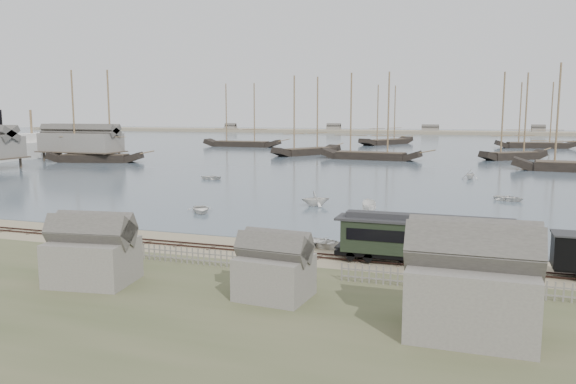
% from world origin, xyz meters
% --- Properties ---
extents(ground, '(600.00, 600.00, 0.00)m').
position_xyz_m(ground, '(0.00, 0.00, 0.00)').
color(ground, tan).
rests_on(ground, ground).
extents(harbor_water, '(600.00, 336.00, 0.06)m').
position_xyz_m(harbor_water, '(0.00, 170.00, 0.03)').
color(harbor_water, '#485767').
rests_on(harbor_water, ground).
extents(rail_track, '(120.00, 1.80, 0.16)m').
position_xyz_m(rail_track, '(0.00, -2.00, 0.04)').
color(rail_track, '#34211C').
rests_on(rail_track, ground).
extents(picket_fence_west, '(19.00, 0.10, 1.20)m').
position_xyz_m(picket_fence_west, '(-6.50, -7.00, 0.00)').
color(picket_fence_west, slate).
rests_on(picket_fence_west, ground).
extents(picket_fence_east, '(15.00, 0.10, 1.20)m').
position_xyz_m(picket_fence_east, '(12.50, -7.50, 0.00)').
color(picket_fence_east, slate).
rests_on(picket_fence_east, ground).
extents(shed_left, '(5.00, 4.00, 4.10)m').
position_xyz_m(shed_left, '(-10.00, -13.00, 0.00)').
color(shed_left, slate).
rests_on(shed_left, ground).
extents(shed_mid, '(4.00, 3.50, 3.60)m').
position_xyz_m(shed_mid, '(2.00, -12.00, 0.00)').
color(shed_mid, slate).
rests_on(shed_mid, ground).
extents(shed_right, '(6.00, 5.00, 5.10)m').
position_xyz_m(shed_right, '(13.00, -14.00, 0.00)').
color(shed_right, slate).
rests_on(shed_right, ground).
extents(far_spit, '(500.00, 20.00, 1.80)m').
position_xyz_m(far_spit, '(0.00, 250.00, 0.00)').
color(far_spit, tan).
rests_on(far_spit, ground).
extents(passenger_coach, '(13.04, 2.51, 3.17)m').
position_xyz_m(passenger_coach, '(9.90, -2.00, 2.01)').
color(passenger_coach, black).
rests_on(passenger_coach, ground).
extents(beached_dinghy, '(3.85, 4.53, 0.80)m').
position_xyz_m(beached_dinghy, '(1.51, 1.03, 0.40)').
color(beached_dinghy, white).
rests_on(beached_dinghy, ground).
extents(rowboat_0, '(4.58, 4.28, 0.77)m').
position_xyz_m(rowboat_0, '(-15.19, 11.73, 0.45)').
color(rowboat_0, white).
rests_on(rowboat_0, harbor_water).
extents(rowboat_1, '(4.12, 4.28, 1.74)m').
position_xyz_m(rowboat_1, '(-4.59, 19.97, 0.93)').
color(rowboat_1, white).
rests_on(rowboat_1, harbor_water).
extents(rowboat_2, '(4.12, 2.23, 1.51)m').
position_xyz_m(rowboat_2, '(2.35, 16.17, 0.81)').
color(rowboat_2, white).
rests_on(rowboat_2, harbor_water).
extents(rowboat_3, '(3.59, 4.18, 0.73)m').
position_xyz_m(rowboat_3, '(16.90, 31.27, 0.42)').
color(rowboat_3, white).
rests_on(rowboat_3, harbor_water).
extents(rowboat_6, '(3.02, 3.94, 0.76)m').
position_xyz_m(rowboat_6, '(-27.96, 39.62, 0.44)').
color(rowboat_6, white).
rests_on(rowboat_6, harbor_water).
extents(rowboat_7, '(3.43, 3.11, 1.56)m').
position_xyz_m(rowboat_7, '(12.05, 53.63, 0.84)').
color(rowboat_7, white).
rests_on(rowboat_7, harbor_water).
extents(schooner_0, '(21.05, 10.01, 20.00)m').
position_xyz_m(schooner_0, '(-66.17, 60.39, 10.06)').
color(schooner_0, black).
rests_on(schooner_0, harbor_water).
extents(schooner_1, '(14.70, 20.44, 20.00)m').
position_xyz_m(schooner_1, '(-28.39, 95.66, 10.06)').
color(schooner_1, black).
rests_on(schooner_1, harbor_water).
extents(schooner_2, '(23.43, 7.64, 20.00)m').
position_xyz_m(schooner_2, '(-10.38, 86.65, 10.06)').
color(schooner_2, black).
rests_on(schooner_2, harbor_water).
extents(schooner_3, '(15.84, 13.88, 20.00)m').
position_xyz_m(schooner_3, '(20.89, 96.96, 10.06)').
color(schooner_3, black).
rests_on(schooner_3, harbor_water).
extents(schooner_6, '(24.95, 5.99, 20.00)m').
position_xyz_m(schooner_6, '(-57.97, 122.24, 10.06)').
color(schooner_6, black).
rests_on(schooner_6, harbor_water).
extents(schooner_7, '(16.54, 24.14, 20.00)m').
position_xyz_m(schooner_7, '(-16.38, 149.39, 10.06)').
color(schooner_7, black).
rests_on(schooner_7, harbor_water).
extents(schooner_8, '(23.80, 8.85, 20.00)m').
position_xyz_m(schooner_8, '(29.68, 144.18, 10.06)').
color(schooner_8, black).
rests_on(schooner_8, harbor_water).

